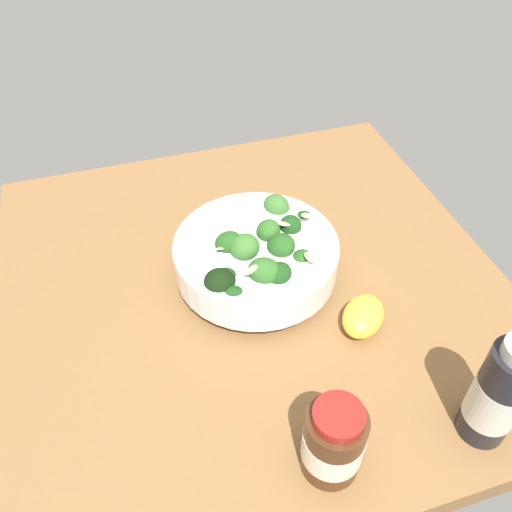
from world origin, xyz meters
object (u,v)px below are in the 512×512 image
object	(u,v)px
bowl_of_broccoli	(256,256)
bottle_short	(498,395)
lemon_wedge	(363,316)
bottle_tall	(338,440)

from	to	relation	value
bowl_of_broccoli	bottle_short	bearing A→B (deg)	119.87
bowl_of_broccoli	lemon_wedge	xyz separation A→B (cm)	(-10.47, 12.18, -2.46)
bowl_of_broccoli	bottle_tall	size ratio (longest dim) A/B	2.17
bowl_of_broccoli	lemon_wedge	distance (cm)	16.25
bowl_of_broccoli	bottle_short	size ratio (longest dim) A/B	1.48
lemon_wedge	bottle_short	bearing A→B (deg)	110.29
bottle_tall	bottle_short	size ratio (longest dim) A/B	0.68
bottle_tall	bottle_short	bearing A→B (deg)	175.84
bottle_tall	bottle_short	xyz separation A→B (cm)	(-16.95, 1.23, 2.11)
bowl_of_broccoli	bottle_tall	bearing A→B (deg)	89.57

